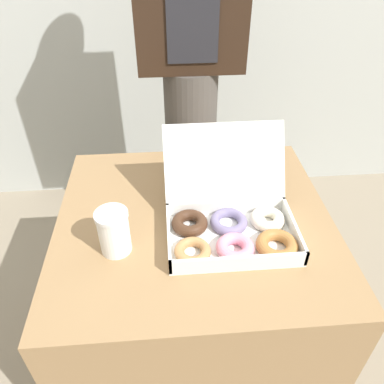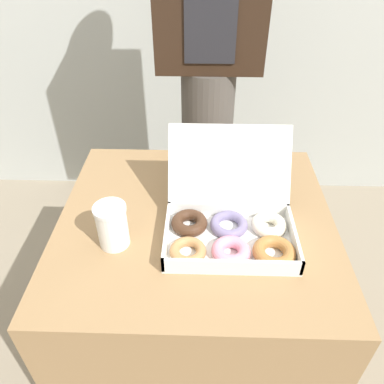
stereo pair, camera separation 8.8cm
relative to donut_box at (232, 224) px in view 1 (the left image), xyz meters
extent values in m
plane|color=gray|center=(-0.10, 0.07, -0.78)|extent=(14.00, 14.00, 0.00)
cube|color=#99754C|center=(-0.10, 0.07, -0.41)|extent=(0.80, 0.75, 0.75)
cube|color=white|center=(0.00, -0.02, -0.03)|extent=(0.35, 0.22, 0.01)
cube|color=white|center=(-0.17, -0.02, -0.01)|extent=(0.01, 0.22, 0.04)
cube|color=white|center=(0.17, -0.02, -0.01)|extent=(0.01, 0.22, 0.04)
cube|color=white|center=(0.00, -0.13, -0.01)|extent=(0.35, 0.01, 0.04)
cube|color=white|center=(0.00, 0.08, -0.01)|extent=(0.35, 0.01, 0.04)
cube|color=white|center=(0.00, 0.15, 0.11)|extent=(0.35, 0.12, 0.19)
torus|color=#B27F4C|center=(-0.11, -0.08, -0.02)|extent=(0.13, 0.13, 0.03)
torus|color=#422819|center=(-0.11, 0.03, -0.01)|extent=(0.11, 0.11, 0.03)
torus|color=pink|center=(0.00, -0.08, -0.01)|extent=(0.13, 0.13, 0.03)
torus|color=slate|center=(0.00, 0.03, -0.02)|extent=(0.12, 0.12, 0.03)
torus|color=#A87038|center=(0.11, -0.08, -0.01)|extent=(0.14, 0.14, 0.03)
torus|color=silver|center=(0.11, 0.03, -0.02)|extent=(0.10, 0.10, 0.03)
cylinder|color=white|center=(-0.31, -0.03, 0.02)|extent=(0.08, 0.08, 0.11)
cylinder|color=white|center=(-0.31, -0.03, 0.08)|extent=(0.09, 0.09, 0.01)
cylinder|color=#4C4742|center=(-0.06, 0.64, -0.29)|extent=(0.21, 0.21, 0.99)
cube|color=#232328|center=(-0.06, 0.55, 0.45)|extent=(0.17, 0.01, 0.39)
camera|label=1|loc=(-0.17, -0.74, 0.70)|focal=35.00mm
camera|label=2|loc=(-0.08, -0.74, 0.70)|focal=35.00mm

